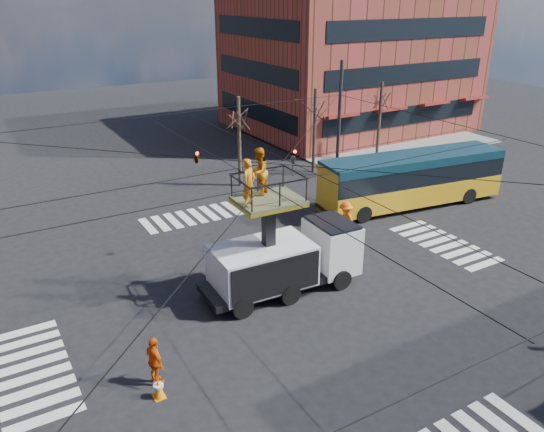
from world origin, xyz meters
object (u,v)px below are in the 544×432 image
(flagger, at_px, (345,220))
(utility_truck, at_px, (285,246))
(worker_ground, at_px, (155,361))
(traffic_cone, at_px, (159,388))
(city_bus, at_px, (412,178))

(flagger, bearing_deg, utility_truck, -57.65)
(utility_truck, xyz_separation_m, worker_ground, (-6.92, -3.12, -1.18))
(utility_truck, height_order, flagger, utility_truck)
(traffic_cone, bearing_deg, worker_ground, 76.71)
(utility_truck, xyz_separation_m, traffic_cone, (-7.08, -3.81, -1.72))
(traffic_cone, height_order, flagger, flagger)
(city_bus, xyz_separation_m, traffic_cone, (-19.00, -8.48, -1.36))
(traffic_cone, bearing_deg, utility_truck, 28.30)
(utility_truck, relative_size, city_bus, 0.59)
(traffic_cone, xyz_separation_m, flagger, (12.63, 6.69, 0.65))
(traffic_cone, relative_size, flagger, 0.36)
(utility_truck, xyz_separation_m, city_bus, (11.92, 4.66, -0.36))
(traffic_cone, relative_size, worker_ground, 0.41)
(city_bus, relative_size, traffic_cone, 16.33)
(flagger, bearing_deg, worker_ground, -59.37)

